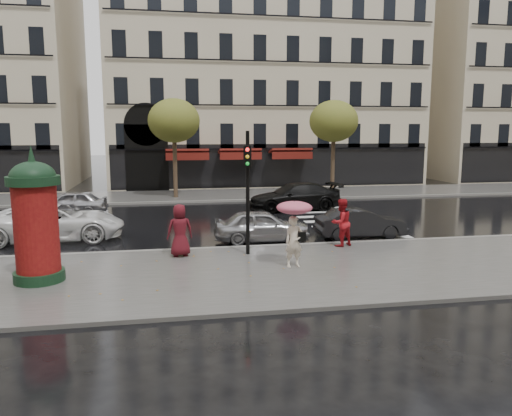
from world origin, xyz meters
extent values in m
plane|color=black|center=(0.00, 0.00, 0.00)|extent=(160.00, 160.00, 0.00)
cube|color=#474744|center=(0.00, -0.50, 0.06)|extent=(90.00, 7.00, 0.12)
cube|color=#474744|center=(0.00, 19.00, 0.06)|extent=(90.00, 6.00, 0.12)
cube|color=slate|center=(0.00, 3.00, 0.07)|extent=(90.00, 0.25, 0.14)
cube|color=slate|center=(0.00, 16.00, 0.07)|extent=(90.00, 0.25, 0.14)
cube|color=silver|center=(6.00, 9.60, 0.01)|extent=(3.60, 11.75, 0.01)
cube|color=#B7A88C|center=(6.00, 30.00, 10.00)|extent=(26.00, 14.00, 20.00)
cylinder|color=#38281C|center=(-2.00, 18.00, 2.60)|extent=(0.28, 0.28, 5.20)
ellipsoid|color=#42611E|center=(-2.00, 18.00, 5.20)|extent=(3.40, 3.40, 2.89)
cylinder|color=#38281C|center=(9.00, 18.00, 2.60)|extent=(0.28, 0.28, 5.20)
ellipsoid|color=#42611E|center=(9.00, 18.00, 5.20)|extent=(3.40, 3.40, 2.89)
imported|color=#F1DFC6|center=(1.45, -0.15, 0.97)|extent=(0.66, 0.47, 1.69)
cylinder|color=black|center=(1.45, -0.15, 1.53)|extent=(0.02, 0.02, 1.07)
ellipsoid|color=#CB2678|center=(1.45, -0.15, 2.09)|extent=(1.17, 1.17, 0.41)
cone|color=black|center=(1.45, -0.15, 2.33)|extent=(0.04, 0.04, 0.09)
cube|color=black|center=(1.70, -0.22, 1.14)|extent=(0.25, 0.11, 0.32)
imported|color=#AB151C|center=(4.00, 2.40, 1.05)|extent=(1.11, 1.00, 1.86)
imported|color=#531018|center=(-2.20, 1.94, 1.06)|extent=(1.00, 0.73, 1.88)
cylinder|color=black|center=(-6.45, -0.32, 0.28)|extent=(1.46, 1.46, 0.31)
cylinder|color=maroon|center=(-6.45, -0.32, 1.74)|extent=(1.25, 1.25, 2.61)
cylinder|color=black|center=(-6.45, -0.32, 3.14)|extent=(1.50, 1.50, 0.26)
ellipsoid|color=black|center=(-6.45, -0.32, 3.25)|extent=(1.29, 1.29, 0.91)
cone|color=black|center=(-6.45, -0.32, 3.93)|extent=(0.21, 0.21, 0.47)
cylinder|color=black|center=(0.23, 1.80, 2.34)|extent=(0.13, 0.13, 4.44)
cube|color=black|center=(0.19, 1.56, 3.67)|extent=(0.31, 0.25, 0.78)
imported|color=#9A9B9F|center=(1.22, 4.20, 0.68)|extent=(4.05, 1.81, 1.35)
imported|color=black|center=(5.53, 4.20, 0.63)|extent=(3.85, 1.35, 1.27)
imported|color=white|center=(-7.27, 6.00, 0.78)|extent=(5.77, 2.90, 1.57)
imported|color=black|center=(4.63, 11.96, 0.78)|extent=(5.56, 2.68, 1.56)
imported|color=#AAAAAF|center=(-7.80, 12.51, 0.67)|extent=(3.97, 1.67, 1.34)
camera|label=1|loc=(-2.65, -15.68, 4.60)|focal=35.00mm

